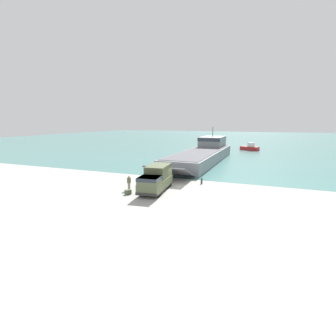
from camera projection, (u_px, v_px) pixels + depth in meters
The scene contains 8 objects.
ground_plane at pixel (174, 187), 34.46m from camera, with size 240.00×240.00×0.00m, color #A8A59E.
water_surface at pixel (246, 140), 121.20m from camera, with size 240.00×180.00×0.01m, color #477F7A.
landing_craft at pixel (204, 153), 57.52m from camera, with size 7.71×37.34×7.08m.
military_truck at pixel (156, 179), 32.17m from camera, with size 3.34×7.38×3.08m.
soldier_on_ramp at pixel (129, 182), 32.85m from camera, with size 0.48×0.48×1.80m.
moored_boat_a at pixel (250, 148), 76.99m from camera, with size 5.65×3.81×2.31m.
mooring_bollard at pixel (202, 181), 36.14m from camera, with size 0.30×0.30×0.79m.
cargo_crate at pixel (128, 192), 30.92m from camera, with size 0.54×0.65×0.54m, color #475638.
Camera 1 is at (11.71, -31.37, 8.56)m, focal length 28.00 mm.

